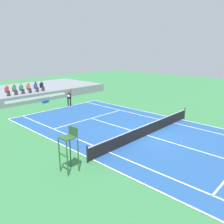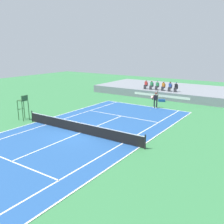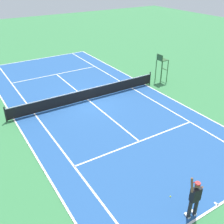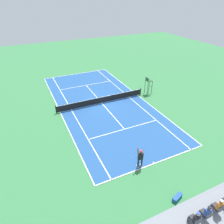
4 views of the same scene
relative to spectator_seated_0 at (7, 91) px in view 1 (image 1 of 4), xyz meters
The scene contains 15 objects.
ground_plane 17.98m from the spectator_seated_0, 80.54° to the right, with size 80.00×80.00×0.00m, color #387F47.
court 17.98m from the spectator_seated_0, 80.54° to the right, with size 11.08×23.88×0.03m.
net 17.94m from the spectator_seated_0, 80.54° to the right, with size 11.98×0.10×1.07m.
barrier_wall 3.40m from the spectator_seated_0, 23.12° to the right, with size 22.68×0.25×1.07m.
bleacher_platform 4.96m from the spectator_seated_0, 52.47° to the left, with size 22.68×9.93×1.07m, color gray.
spectator_seated_0 is the anchor object (origin of this frame).
spectator_seated_1 0.89m from the spectator_seated_0, ahead, with size 0.44×0.60×1.26m.
spectator_seated_2 1.75m from the spectator_seated_0, ahead, with size 0.44×0.60×1.26m.
spectator_seated_3 2.67m from the spectator_seated_0, ahead, with size 0.44×0.60×1.26m.
spectator_seated_4 3.63m from the spectator_seated_0, ahead, with size 0.44×0.60×1.26m.
spectator_seated_5 4.46m from the spectator_seated_0, ahead, with size 0.44×0.60×1.26m.
tennis_player 7.43m from the spectator_seated_0, 54.39° to the right, with size 0.79×0.62×2.08m.
tennis_ball 8.56m from the spectator_seated_0, 59.01° to the right, with size 0.07×0.07×0.07m, color #D1E533.
umpire_chair 18.15m from the spectator_seated_0, 103.35° to the right, with size 0.77×0.77×2.44m.
equipment_bag 4.43m from the spectator_seated_0, 32.81° to the right, with size 0.96×0.60×0.32m.
Camera 1 is at (-13.62, -9.23, 6.33)m, focal length 36.72 mm.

